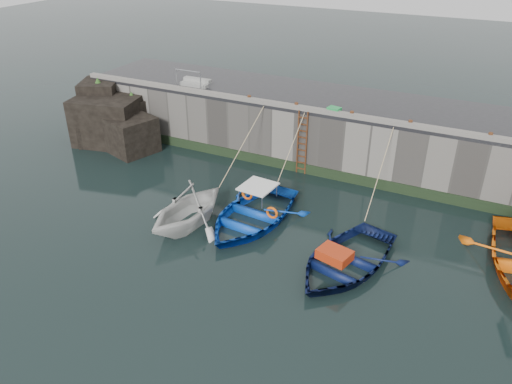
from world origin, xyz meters
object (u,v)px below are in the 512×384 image
at_px(ladder, 302,143).
at_px(boat_near_navy, 345,266).
at_px(boat_near_blue, 252,221).
at_px(bollard_a, 249,98).
at_px(boat_near_white, 189,224).
at_px(bollard_b, 296,105).
at_px(bollard_e, 490,136).
at_px(bollard_d, 410,123).
at_px(fish_crate, 334,110).
at_px(bollard_c, 352,114).

xyz_separation_m(ladder, boat_near_navy, (4.24, -6.31, -1.59)).
height_order(boat_near_blue, bollard_a, bollard_a).
height_order(ladder, boat_near_navy, ladder).
distance_m(boat_near_white, bollard_b, 7.77).
bearing_deg(boat_near_navy, bollard_b, 139.46).
bearing_deg(boat_near_white, boat_near_blue, 39.47).
xyz_separation_m(boat_near_white, bollard_a, (-0.64, 6.79, 3.30)).
bearing_deg(bollard_e, boat_near_white, -146.77).
bearing_deg(bollard_a, bollard_d, 0.00).
distance_m(bollard_a, bollard_d, 7.80).
height_order(boat_near_white, bollard_e, bollard_e).
height_order(fish_crate, bollard_c, fish_crate).
distance_m(boat_near_white, fish_crate, 8.50).
xyz_separation_m(boat_near_navy, bollard_b, (-4.74, 6.65, 3.30)).
distance_m(fish_crate, bollard_b, 1.83).
bearing_deg(bollard_d, boat_near_white, -136.53).
bearing_deg(boat_near_blue, bollard_b, 98.61).
relative_size(boat_near_navy, bollard_a, 18.18).
xyz_separation_m(fish_crate, bollard_e, (6.68, -0.13, -0.00)).
bearing_deg(fish_crate, boat_near_blue, -95.06).
xyz_separation_m(ladder, bollard_d, (4.80, 0.34, 1.71)).
height_order(boat_near_navy, bollard_d, bollard_d).
relative_size(boat_near_white, fish_crate, 7.20).
height_order(boat_near_navy, bollard_b, bollard_b).
bearing_deg(bollard_c, boat_near_white, -123.89).
bearing_deg(bollard_c, boat_near_blue, -113.61).
distance_m(bollard_a, bollard_c, 5.20).
xyz_separation_m(boat_near_white, bollard_c, (4.56, 6.79, 3.30)).
bearing_deg(bollard_a, boat_near_white, -84.62).
xyz_separation_m(fish_crate, bollard_d, (3.48, -0.13, -0.00)).
relative_size(boat_near_white, bollard_d, 14.77).
distance_m(ladder, bollard_a, 3.47).
bearing_deg(bollard_d, bollard_c, 180.00).
height_order(ladder, bollard_e, bollard_e).
xyz_separation_m(boat_near_navy, bollard_c, (-2.04, 6.65, 3.30)).
bearing_deg(bollard_e, bollard_b, 180.00).
xyz_separation_m(fish_crate, bollard_b, (-1.82, -0.13, -0.00)).
bearing_deg(boat_near_white, bollard_b, 81.87).
bearing_deg(ladder, bollard_b, 146.14).
distance_m(boat_near_white, bollard_e, 12.82).
xyz_separation_m(ladder, bollard_a, (-3.00, 0.34, 1.71)).
xyz_separation_m(bollard_c, bollard_d, (2.60, 0.00, 0.00)).
distance_m(boat_near_blue, boat_near_navy, 4.57).
bearing_deg(boat_near_navy, boat_near_blue, 178.13).
relative_size(boat_near_navy, bollard_b, 18.18).
relative_size(boat_near_white, bollard_a, 14.77).
bearing_deg(boat_near_blue, boat_near_white, -142.72).
xyz_separation_m(bollard_a, bollard_b, (2.50, 0.00, 0.00)).
height_order(fish_crate, bollard_e, fish_crate).
xyz_separation_m(boat_near_navy, bollard_d, (0.56, 6.65, 3.30)).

